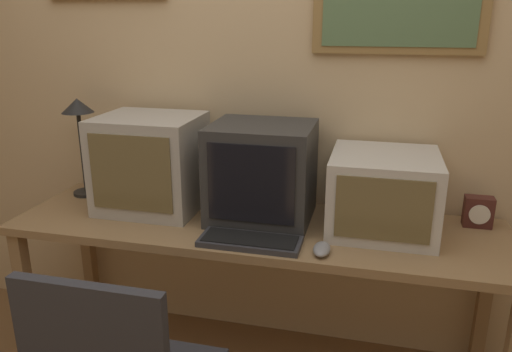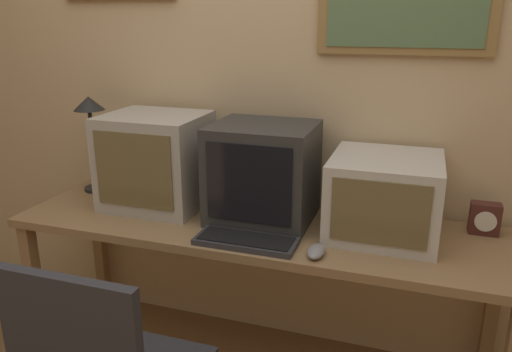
{
  "view_description": "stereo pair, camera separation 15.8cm",
  "coord_description": "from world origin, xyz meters",
  "px_view_note": "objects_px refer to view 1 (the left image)",
  "views": [
    {
      "loc": [
        0.48,
        -0.9,
        1.59
      ],
      "look_at": [
        0.0,
        1.02,
        0.96
      ],
      "focal_mm": 35.0,
      "sensor_mm": 36.0,
      "label": 1
    },
    {
      "loc": [
        0.63,
        -0.86,
        1.59
      ],
      "look_at": [
        0.0,
        1.02,
        0.96
      ],
      "focal_mm": 35.0,
      "sensor_mm": 36.0,
      "label": 2
    }
  ],
  "objects_px": {
    "monitor_left": "(151,163)",
    "monitor_right": "(383,192)",
    "mouse_near_keyboard": "(322,249)",
    "desk_lamp": "(79,122)",
    "desk_clock": "(478,212)",
    "keyboard_main": "(250,241)",
    "monitor_center": "(262,172)"
  },
  "relations": [
    {
      "from": "monitor_right",
      "to": "desk_clock",
      "type": "relative_size",
      "value": 3.37
    },
    {
      "from": "monitor_left",
      "to": "monitor_right",
      "type": "height_order",
      "value": "monitor_left"
    },
    {
      "from": "keyboard_main",
      "to": "mouse_near_keyboard",
      "type": "distance_m",
      "value": 0.28
    },
    {
      "from": "keyboard_main",
      "to": "desk_clock",
      "type": "xyz_separation_m",
      "value": [
        0.89,
        0.4,
        0.05
      ]
    },
    {
      "from": "monitor_left",
      "to": "desk_clock",
      "type": "xyz_separation_m",
      "value": [
        1.43,
        0.12,
        -0.15
      ]
    },
    {
      "from": "monitor_center",
      "to": "desk_lamp",
      "type": "bearing_deg",
      "value": 174.52
    },
    {
      "from": "monitor_left",
      "to": "monitor_right",
      "type": "bearing_deg",
      "value": 0.09
    },
    {
      "from": "mouse_near_keyboard",
      "to": "desk_clock",
      "type": "distance_m",
      "value": 0.74
    },
    {
      "from": "monitor_left",
      "to": "desk_lamp",
      "type": "bearing_deg",
      "value": 168.0
    },
    {
      "from": "mouse_near_keyboard",
      "to": "desk_clock",
      "type": "bearing_deg",
      "value": 34.39
    },
    {
      "from": "mouse_near_keyboard",
      "to": "keyboard_main",
      "type": "bearing_deg",
      "value": 176.89
    },
    {
      "from": "monitor_right",
      "to": "mouse_near_keyboard",
      "type": "height_order",
      "value": "monitor_right"
    },
    {
      "from": "monitor_left",
      "to": "monitor_right",
      "type": "relative_size",
      "value": 1.01
    },
    {
      "from": "monitor_right",
      "to": "monitor_center",
      "type": "bearing_deg",
      "value": -179.5
    },
    {
      "from": "monitor_left",
      "to": "mouse_near_keyboard",
      "type": "bearing_deg",
      "value": -19.64
    },
    {
      "from": "desk_clock",
      "to": "desk_lamp",
      "type": "distance_m",
      "value": 1.86
    },
    {
      "from": "mouse_near_keyboard",
      "to": "desk_lamp",
      "type": "height_order",
      "value": "desk_lamp"
    },
    {
      "from": "monitor_left",
      "to": "desk_lamp",
      "type": "xyz_separation_m",
      "value": [
        -0.4,
        0.09,
        0.15
      ]
    },
    {
      "from": "monitor_left",
      "to": "keyboard_main",
      "type": "height_order",
      "value": "monitor_left"
    },
    {
      "from": "monitor_center",
      "to": "keyboard_main",
      "type": "height_order",
      "value": "monitor_center"
    },
    {
      "from": "monitor_left",
      "to": "mouse_near_keyboard",
      "type": "distance_m",
      "value": 0.89
    },
    {
      "from": "keyboard_main",
      "to": "desk_lamp",
      "type": "relative_size",
      "value": 0.83
    },
    {
      "from": "desk_clock",
      "to": "monitor_right",
      "type": "bearing_deg",
      "value": -162.88
    },
    {
      "from": "monitor_left",
      "to": "keyboard_main",
      "type": "bearing_deg",
      "value": -27.26
    },
    {
      "from": "mouse_near_keyboard",
      "to": "desk_clock",
      "type": "height_order",
      "value": "desk_clock"
    },
    {
      "from": "monitor_right",
      "to": "mouse_near_keyboard",
      "type": "relative_size",
      "value": 3.69
    },
    {
      "from": "keyboard_main",
      "to": "desk_lamp",
      "type": "bearing_deg",
      "value": 158.91
    },
    {
      "from": "monitor_center",
      "to": "desk_lamp",
      "type": "xyz_separation_m",
      "value": [
        -0.92,
        0.09,
        0.16
      ]
    },
    {
      "from": "monitor_center",
      "to": "monitor_left",
      "type": "bearing_deg",
      "value": 179.69
    },
    {
      "from": "monitor_left",
      "to": "monitor_center",
      "type": "relative_size",
      "value": 1.03
    },
    {
      "from": "monitor_left",
      "to": "monitor_right",
      "type": "xyz_separation_m",
      "value": [
        1.03,
        0.0,
        -0.05
      ]
    },
    {
      "from": "keyboard_main",
      "to": "desk_lamp",
      "type": "height_order",
      "value": "desk_lamp"
    }
  ]
}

